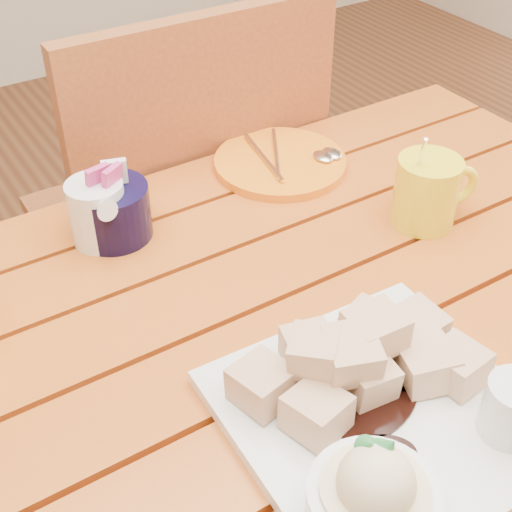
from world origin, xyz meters
TOP-DOWN VIEW (x-y plane):
  - table at (0.00, 0.00)m, footprint 1.20×0.79m
  - dessert_plate at (-0.01, -0.17)m, footprint 0.30×0.30m
  - coffee_mug_right at (0.28, 0.09)m, footprint 0.12×0.09m
  - cream_pitcher at (-0.11, 0.28)m, footprint 0.11×0.09m
  - sugar_caddy at (-0.09, 0.28)m, footprint 0.10×0.10m
  - orange_saucer at (0.19, 0.31)m, footprint 0.20×0.20m
  - chair_far at (0.13, 0.54)m, footprint 0.46×0.46m

SIDE VIEW (x-z plane):
  - chair_far at x=0.13m, z-range 0.06..1.02m
  - table at x=0.00m, z-range 0.27..1.02m
  - orange_saucer at x=0.19m, z-range 0.75..0.77m
  - dessert_plate at x=-0.01m, z-range 0.73..0.84m
  - sugar_caddy at x=-0.09m, z-range 0.73..0.84m
  - cream_pitcher at x=-0.11m, z-range 0.75..0.84m
  - coffee_mug_right at x=0.28m, z-range 0.73..0.87m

